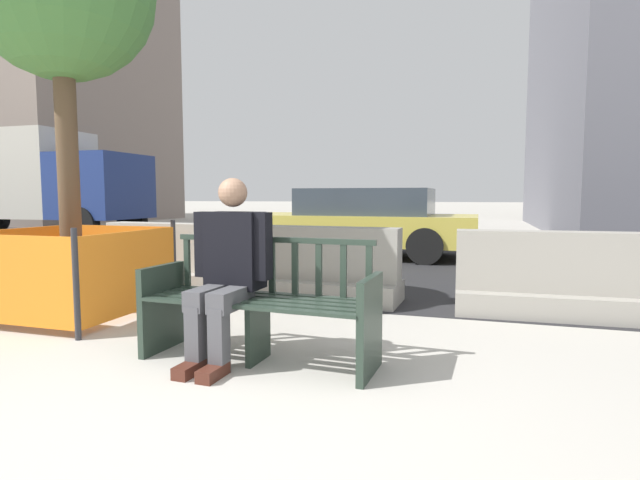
# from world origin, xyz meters

# --- Properties ---
(ground_plane) EXTENTS (200.00, 200.00, 0.00)m
(ground_plane) POSITION_xyz_m (0.00, 0.00, 0.00)
(ground_plane) COLOR #B7B2A8
(street_asphalt) EXTENTS (120.00, 12.00, 0.01)m
(street_asphalt) POSITION_xyz_m (0.00, 8.70, 0.00)
(street_asphalt) COLOR #28282B
(street_asphalt) RESTS_ON ground
(street_bench) EXTENTS (1.71, 0.60, 0.88)m
(street_bench) POSITION_xyz_m (-0.05, 1.02, 0.40)
(street_bench) COLOR #28382D
(street_bench) RESTS_ON ground
(seated_person) EXTENTS (0.58, 0.74, 1.31)m
(seated_person) POSITION_xyz_m (-0.27, 0.98, 0.69)
(seated_person) COLOR black
(seated_person) RESTS_ON ground
(jersey_barrier_centre) EXTENTS (2.03, 0.76, 0.84)m
(jersey_barrier_centre) POSITION_xyz_m (-0.35, 3.16, 0.34)
(jersey_barrier_centre) COLOR gray
(jersey_barrier_centre) RESTS_ON ground
(jersey_barrier_left) EXTENTS (2.03, 0.77, 0.84)m
(jersey_barrier_left) POSITION_xyz_m (-2.20, 3.29, 0.34)
(jersey_barrier_left) COLOR #ADA89E
(jersey_barrier_left) RESTS_ON ground
(jersey_barrier_right) EXTENTS (2.02, 0.74, 0.84)m
(jersey_barrier_right) POSITION_xyz_m (2.24, 3.13, 0.34)
(jersey_barrier_right) COLOR #9E998E
(jersey_barrier_right) RESTS_ON ground
(construction_fence) EXTENTS (1.44, 1.44, 0.93)m
(construction_fence) POSITION_xyz_m (-2.39, 1.75, 0.46)
(construction_fence) COLOR #2D2D33
(construction_fence) RESTS_ON ground
(car_taxi_near) EXTENTS (4.58, 2.03, 1.33)m
(car_taxi_near) POSITION_xyz_m (-0.75, 7.42, 0.68)
(car_taxi_near) COLOR #DBC64C
(car_taxi_near) RESTS_ON ground
(delivery_truck) EXTENTS (6.83, 2.41, 3.05)m
(delivery_truck) POSITION_xyz_m (-11.23, 9.39, 1.69)
(delivery_truck) COLOR navy
(delivery_truck) RESTS_ON ground
(building_far_left) EXTENTS (13.12, 9.44, 17.44)m
(building_far_left) POSITION_xyz_m (-20.25, 16.93, 8.72)
(building_far_left) COLOR gray
(building_far_left) RESTS_ON ground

